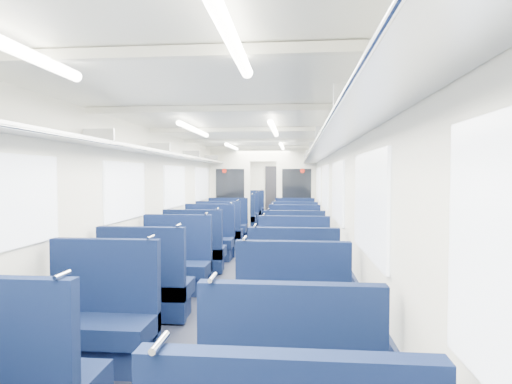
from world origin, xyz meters
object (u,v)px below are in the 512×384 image
seat_10 (175,267)px  seat_27 (295,210)px  seat_11 (294,270)px  seat_19 (295,228)px  seat_25 (295,213)px  seat_15 (294,244)px  seat_16 (219,234)px  seat_6 (99,326)px  seat_23 (295,216)px  seat_21 (295,220)px  seat_8 (146,290)px  seat_9 (293,291)px  seat_13 (294,254)px  seat_12 (195,252)px  seat_20 (239,219)px  seat_22 (243,215)px  seat_24 (247,212)px  seat_7 (293,331)px  seat_17 (295,235)px  seat_18 (227,228)px  seat_14 (209,242)px  bulkhead (263,190)px  end_door (275,191)px  seat_26 (251,210)px

seat_10 → seat_27: bearing=80.6°
seat_11 → seat_19: 4.75m
seat_25 → seat_27: same height
seat_15 → seat_16: size_ratio=1.00×
seat_6 → seat_23: same height
seat_21 → seat_6: bearing=-100.5°
seat_8 → seat_9: bearing=3.0°
seat_9 → seat_27: (0.00, 11.13, 0.00)m
seat_13 → seat_12: bearing=179.2°
seat_8 → seat_27: bearing=81.6°
seat_8 → seat_15: (1.66, 3.41, 0.00)m
seat_20 → seat_27: size_ratio=1.00×
seat_9 → seat_10: 1.99m
seat_6 → seat_22: same height
seat_8 → seat_24: same height
seat_7 → seat_9: (0.00, 1.22, 0.00)m
seat_19 → seat_25: 4.25m
seat_24 → seat_13: bearing=-78.0°
seat_17 → seat_18: size_ratio=1.00×
seat_15 → seat_17: (0.00, 1.20, 0.00)m
seat_13 → seat_21: size_ratio=1.00×
seat_14 → seat_23: 5.82m
seat_8 → seat_13: size_ratio=1.00×
bulkhead → seat_10: bearing=-98.8°
seat_10 → seat_15: bearing=53.3°
seat_8 → seat_13: (1.66, 2.32, 0.00)m
seat_8 → seat_16: same height
seat_15 → seat_22: same height
seat_19 → seat_27: same height
seat_14 → seat_22: bearing=90.0°
end_door → seat_18: (-0.83, -6.89, -0.66)m
seat_6 → seat_11: 2.83m
seat_26 → bulkhead: bearing=-80.1°
seat_6 → seat_22: bearing=90.0°
seat_15 → seat_25: (0.00, 6.72, 0.00)m
seat_7 → seat_16: size_ratio=1.00×
seat_16 → seat_21: same height
end_door → seat_27: (0.83, -1.43, -0.66)m
seat_7 → seat_20: same height
seat_24 → seat_26: size_ratio=1.00×
seat_10 → seat_12: size_ratio=1.00×
end_door → seat_14: bearing=-95.2°
seat_27 → seat_22: bearing=-127.4°
seat_13 → seat_15: 1.09m
end_door → seat_18: 6.97m
end_door → seat_20: end_door is taller
seat_24 → seat_27: (1.66, 1.06, 0.00)m
bulkhead → seat_24: bulkhead is taller
seat_25 → seat_27: 1.08m
seat_10 → seat_11: (1.66, -0.04, 0.00)m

